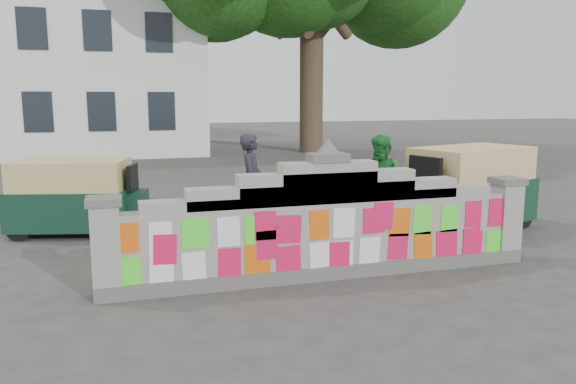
# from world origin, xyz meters

# --- Properties ---
(ground) EXTENTS (100.00, 100.00, 0.00)m
(ground) POSITION_xyz_m (0.00, 0.00, 0.00)
(ground) COLOR #383533
(ground) RESTS_ON ground
(parapet_wall) EXTENTS (6.48, 0.44, 2.01)m
(parapet_wall) POSITION_xyz_m (-0.00, -0.01, 0.75)
(parapet_wall) COLOR #4C4C49
(parapet_wall) RESTS_ON ground
(building) EXTENTS (16.00, 10.00, 8.90)m
(building) POSITION_xyz_m (-7.00, 21.98, 4.01)
(building) COLOR silver
(building) RESTS_ON ground
(cyclist_bike) EXTENTS (2.02, 1.25, 1.00)m
(cyclist_bike) POSITION_xyz_m (-0.59, 2.21, 0.50)
(cyclist_bike) COLOR black
(cyclist_bike) RESTS_ON ground
(cyclist_rider) EXTENTS (0.59, 0.72, 1.70)m
(cyclist_rider) POSITION_xyz_m (-0.59, 2.21, 0.85)
(cyclist_rider) COLOR #222129
(cyclist_rider) RESTS_ON ground
(pedestrian) EXTENTS (1.11, 1.14, 1.86)m
(pedestrian) POSITION_xyz_m (2.03, 2.37, 0.93)
(pedestrian) COLOR #207831
(pedestrian) RESTS_ON ground
(rickshaw_left) EXTENTS (2.64, 1.70, 1.42)m
(rickshaw_left) POSITION_xyz_m (-3.62, 3.80, 0.74)
(rickshaw_left) COLOR #103021
(rickshaw_left) RESTS_ON ground
(rickshaw_right) EXTENTS (3.01, 2.05, 1.62)m
(rickshaw_right) POSITION_xyz_m (3.68, 1.99, 0.84)
(rickshaw_right) COLOR #113320
(rickshaw_right) RESTS_ON ground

